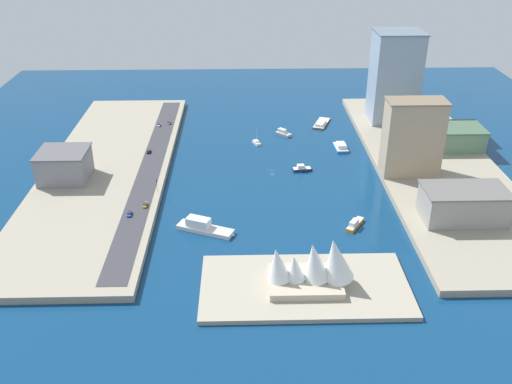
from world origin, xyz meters
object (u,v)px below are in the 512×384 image
object	(u,v)px
barge_flat_brown	(321,123)
patrol_launch_navy	(302,169)
warehouse_low_gray	(64,165)
water_taxi_orange	(355,224)
suv_black	(149,151)
taxi_yellow_cab	(145,205)
opera_landmark	(312,266)
carpark_squat_concrete	(463,204)
terminal_long_green	(450,136)
ferry_white_commuter	(203,227)
catamaran_blue	(341,147)
van_white	(159,125)
tower_tall_glass	(395,77)
sailboat_small_white	(257,142)
hatchback_blue	(129,214)
traffic_light_waterfront	(157,183)
apartment_midrise_tan	(413,138)
yacht_sleek_gray	(283,133)
sedan_silver	(169,123)

from	to	relation	value
barge_flat_brown	patrol_launch_navy	bearing A→B (deg)	74.23
patrol_launch_navy	warehouse_low_gray	bearing A→B (deg)	6.06
water_taxi_orange	suv_black	xyz separation A→B (m)	(111.38, -84.17, 2.92)
taxi_yellow_cab	opera_landmark	size ratio (longest dim) A/B	0.14
water_taxi_orange	opera_landmark	distance (m)	55.90
carpark_squat_concrete	terminal_long_green	world-z (taller)	carpark_squat_concrete
ferry_white_commuter	catamaran_blue	bearing A→B (deg)	-130.06
barge_flat_brown	carpark_squat_concrete	size ratio (longest dim) A/B	0.60
van_white	tower_tall_glass	bearing A→B (deg)	-176.86
tower_tall_glass	taxi_yellow_cab	xyz separation A→B (m)	(153.16, 121.39, -29.59)
water_taxi_orange	terminal_long_green	world-z (taller)	terminal_long_green
sailboat_small_white	carpark_squat_concrete	size ratio (longest dim) A/B	0.24
hatchback_blue	ferry_white_commuter	bearing A→B (deg)	164.84
hatchback_blue	traffic_light_waterfront	xyz separation A→B (m)	(-10.25, -25.77, 3.42)
terminal_long_green	barge_flat_brown	bearing A→B (deg)	-33.31
apartment_midrise_tan	suv_black	world-z (taller)	apartment_midrise_tan
catamaran_blue	traffic_light_waterfront	bearing A→B (deg)	29.66
yacht_sleek_gray	taxi_yellow_cab	size ratio (longest dim) A/B	2.21
ferry_white_commuter	suv_black	bearing A→B (deg)	-66.30
barge_flat_brown	taxi_yellow_cab	size ratio (longest dim) A/B	4.80
barge_flat_brown	tower_tall_glass	size ratio (longest dim) A/B	0.39
barge_flat_brown	taxi_yellow_cab	distance (m)	160.58
ferry_white_commuter	terminal_long_green	bearing A→B (deg)	-148.36
sailboat_small_white	taxi_yellow_cab	xyz separation A→B (m)	(58.74, 88.00, 3.44)
warehouse_low_gray	sedan_silver	distance (m)	96.45
sedan_silver	suv_black	bearing A→B (deg)	82.24
water_taxi_orange	tower_tall_glass	distance (m)	150.07
water_taxi_orange	taxi_yellow_cab	xyz separation A→B (m)	(103.65, -16.48, 2.98)
taxi_yellow_cab	yacht_sleek_gray	bearing A→B (deg)	-126.90
barge_flat_brown	water_taxi_orange	world-z (taller)	water_taxi_orange
warehouse_low_gray	van_white	xyz separation A→B (m)	(-41.13, -79.55, -7.35)
suv_black	hatchback_blue	bearing A→B (deg)	91.01
ferry_white_commuter	terminal_long_green	distance (m)	174.80
warehouse_low_gray	traffic_light_waterfront	xyz separation A→B (m)	(-52.28, 16.06, -3.94)
sedan_silver	taxi_yellow_cab	world-z (taller)	taxi_yellow_cab
suv_black	catamaran_blue	bearing A→B (deg)	-174.82
apartment_midrise_tan	sedan_silver	xyz separation A→B (m)	(144.07, -81.15, -20.47)
catamaran_blue	sedan_silver	size ratio (longest dim) A/B	3.74
suv_black	ferry_white_commuter	bearing A→B (deg)	113.70
taxi_yellow_cab	ferry_white_commuter	bearing A→B (deg)	148.24
suv_black	sedan_silver	world-z (taller)	sedan_silver
sailboat_small_white	hatchback_blue	size ratio (longest dim) A/B	1.90
taxi_yellow_cab	opera_landmark	world-z (taller)	opera_landmark
ferry_white_commuter	carpark_squat_concrete	world-z (taller)	carpark_squat_concrete
water_taxi_orange	traffic_light_waterfront	bearing A→B (deg)	-18.54
carpark_squat_concrete	ferry_white_commuter	bearing A→B (deg)	1.16
patrol_launch_navy	hatchback_blue	bearing A→B (deg)	31.72
catamaran_blue	hatchback_blue	size ratio (longest dim) A/B	3.33
taxi_yellow_cab	sailboat_small_white	bearing A→B (deg)	-123.73
yacht_sleek_gray	barge_flat_brown	bearing A→B (deg)	-146.06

